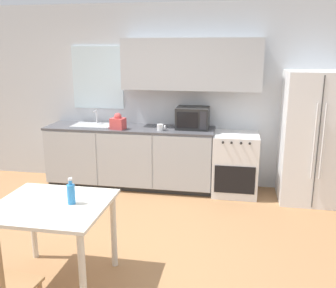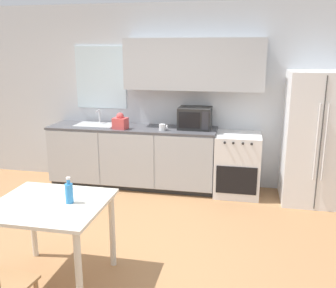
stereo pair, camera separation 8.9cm
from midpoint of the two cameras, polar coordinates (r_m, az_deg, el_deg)
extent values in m
plane|color=#9E7047|center=(4.07, -8.75, -16.21)|extent=(12.00, 12.00, 0.00)
cube|color=silver|center=(5.75, -1.87, 7.30)|extent=(12.00, 0.06, 2.70)
cube|color=silver|center=(5.95, -11.05, 9.90)|extent=(0.80, 0.04, 0.94)
cube|color=#B2B7BC|center=(5.43, 3.05, 12.03)|extent=(1.99, 0.32, 0.72)
cube|color=#333333|center=(5.87, -6.03, -5.82)|extent=(2.49, 0.54, 0.08)
cube|color=#B2B7BC|center=(5.70, -6.23, -1.72)|extent=(2.49, 0.60, 0.81)
cube|color=#B2B7BC|center=(5.72, -15.13, -2.10)|extent=(0.81, 0.01, 0.79)
cube|color=#B2B7BC|center=(5.42, -7.15, -2.60)|extent=(0.81, 0.01, 0.79)
cube|color=#B2B7BC|center=(5.24, 1.58, -3.09)|extent=(0.81, 0.01, 0.79)
cube|color=#4C4C51|center=(5.60, -6.35, 2.42)|extent=(2.52, 0.62, 0.03)
cube|color=white|center=(5.48, 9.74, -3.00)|extent=(0.63, 0.63, 0.88)
cube|color=black|center=(5.22, 9.63, -5.42)|extent=(0.55, 0.01, 0.39)
cylinder|color=#262626|center=(5.06, 7.87, 0.24)|extent=(0.03, 0.02, 0.03)
cylinder|color=#262626|center=(5.06, 9.16, 0.18)|extent=(0.03, 0.02, 0.03)
cylinder|color=#262626|center=(5.06, 10.58, 0.12)|extent=(0.03, 0.02, 0.03)
cylinder|color=#262626|center=(5.06, 11.87, 0.06)|extent=(0.03, 0.02, 0.03)
cube|color=white|center=(5.41, 20.71, 0.93)|extent=(0.80, 0.73, 1.77)
cube|color=#3F3F3F|center=(5.06, 21.42, -0.02)|extent=(0.01, 0.01, 1.71)
cylinder|color=silver|center=(5.01, 20.95, 0.33)|extent=(0.02, 0.02, 0.98)
cylinder|color=silver|center=(5.03, 22.07, 0.28)|extent=(0.02, 0.02, 0.98)
cube|color=#B7BABC|center=(5.78, -11.76, 2.82)|extent=(0.60, 0.40, 0.02)
cylinder|color=silver|center=(5.90, -11.24, 4.16)|extent=(0.02, 0.02, 0.20)
cylinder|color=silver|center=(5.82, -11.54, 4.91)|extent=(0.02, 0.14, 0.02)
cube|color=#282828|center=(5.46, 3.32, 4.00)|extent=(0.47, 0.38, 0.31)
cube|color=black|center=(5.27, 2.45, 3.65)|extent=(0.30, 0.01, 0.22)
cube|color=#2D2D33|center=(5.25, 4.88, 3.56)|extent=(0.09, 0.01, 0.25)
cylinder|color=white|center=(5.34, -1.68, 2.57)|extent=(0.09, 0.09, 0.09)
torus|color=white|center=(5.32, -0.95, 2.59)|extent=(0.02, 0.07, 0.07)
cube|color=#D14C4C|center=(5.47, -8.08, 3.10)|extent=(0.22, 0.19, 0.16)
sphere|color=#D14C4C|center=(5.45, -8.12, 4.17)|extent=(0.12, 0.12, 0.11)
cube|color=beige|center=(3.39, -18.12, -8.89)|extent=(0.96, 0.87, 0.03)
cylinder|color=beige|center=(3.10, -13.74, -18.96)|extent=(0.06, 0.06, 0.74)
cylinder|color=beige|center=(4.04, -20.51, -11.26)|extent=(0.06, 0.06, 0.74)
cylinder|color=beige|center=(3.70, -8.98, -12.88)|extent=(0.06, 0.06, 0.74)
cylinder|color=#338CD8|center=(3.31, -15.30, -7.41)|extent=(0.07, 0.07, 0.17)
cylinder|color=#338CD8|center=(3.27, -15.42, -5.68)|extent=(0.03, 0.03, 0.04)
cylinder|color=white|center=(3.26, -15.46, -5.18)|extent=(0.04, 0.04, 0.02)
camera|label=1|loc=(0.04, -90.63, -0.16)|focal=40.00mm
camera|label=2|loc=(0.04, 89.37, 0.16)|focal=40.00mm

